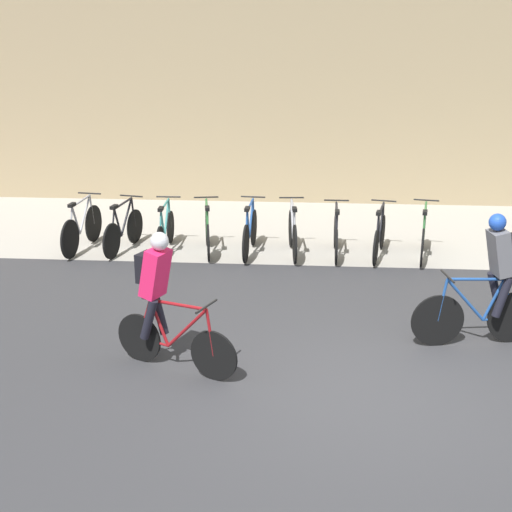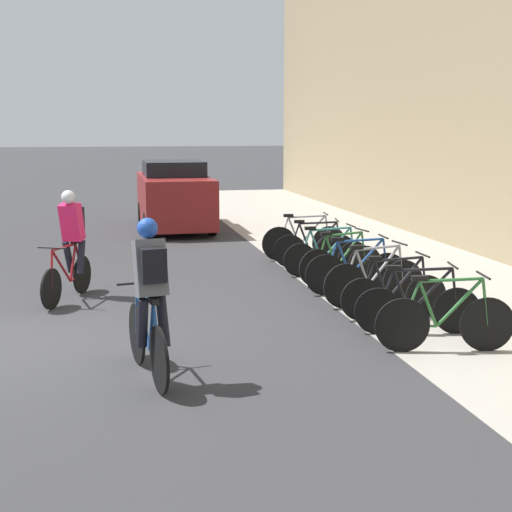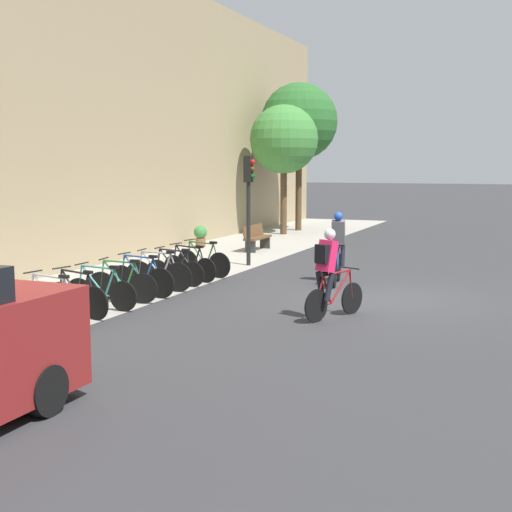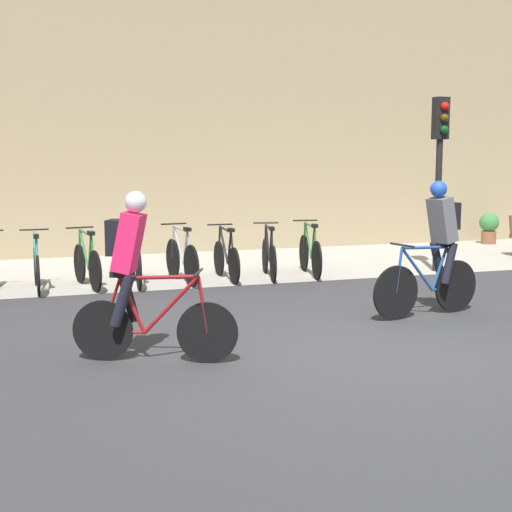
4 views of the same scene
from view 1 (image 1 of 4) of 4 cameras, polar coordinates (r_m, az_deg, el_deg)
The scene contains 13 objects.
ground at distance 8.50m, azimuth 9.21°, elevation -10.96°, with size 200.00×200.00×0.00m, color #333335.
kerb_strip at distance 14.74m, azimuth 7.14°, elevation 2.06°, with size 44.00×4.50×0.01m, color #A39E93.
cyclist_pink at distance 8.71m, azimuth -7.62°, elevation -3.21°, with size 1.60×0.76×1.76m.
cyclist_grey at distance 9.76m, azimuth 18.37°, elevation -1.61°, with size 1.73×0.54×1.80m.
parked_bike_0 at distance 13.70m, azimuth -13.76°, elevation 2.18°, with size 0.46×1.76×0.99m.
parked_bike_1 at distance 13.48m, azimuth -10.56°, elevation 2.05°, with size 0.49×1.63×0.96m.
parked_bike_2 at distance 13.31m, azimuth -7.27°, elevation 1.97°, with size 0.46×1.69×0.95m.
parked_bike_3 at distance 13.17m, azimuth -3.91°, elevation 1.95°, with size 0.46×1.61×0.97m.
parked_bike_4 at distance 13.09m, azimuth -0.50°, elevation 1.92°, with size 0.46×1.74×0.98m.
parked_bike_5 at distance 13.05m, azimuth 2.96°, elevation 1.86°, with size 0.46×1.69×0.98m.
parked_bike_6 at distance 13.06m, azimuth 6.41°, elevation 1.67°, with size 0.46×1.61×0.95m.
parked_bike_7 at distance 13.12m, azimuth 9.85°, elevation 1.60°, with size 0.51×1.66×0.95m.
parked_bike_8 at distance 13.22m, azimuth 13.25°, elevation 1.58°, with size 0.48×1.72×0.98m.
Camera 1 is at (-0.80, -7.37, 4.15)m, focal length 50.00 mm.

